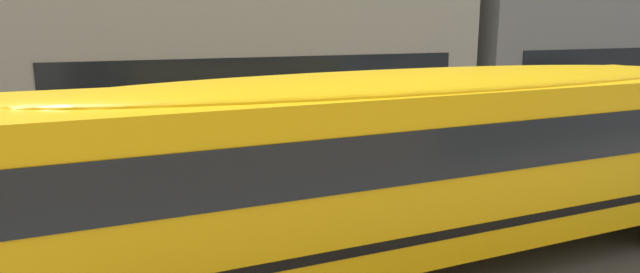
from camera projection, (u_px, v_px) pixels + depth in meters
name	position (u px, v px, depth m)	size (l,w,h in m)	color
ground_plane	(207.00, 249.00, 8.78)	(400.00, 400.00, 0.00)	#424244
sidewalk_far	(160.00, 151.00, 15.42)	(120.00, 3.00, 0.01)	gray
lane_centreline	(207.00, 249.00, 8.78)	(110.00, 0.16, 0.01)	silver
school_bus	(431.00, 150.00, 8.09)	(13.13, 3.14, 2.92)	yellow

